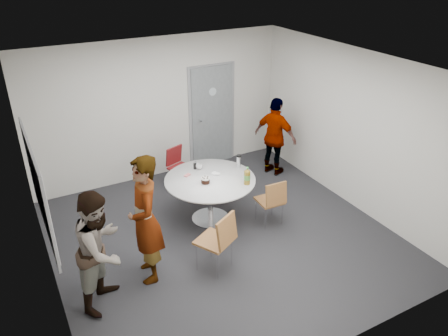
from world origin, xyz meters
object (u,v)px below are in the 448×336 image
whiteboard (39,188)px  chair_near_left (220,237)px  chair_far (178,163)px  table (212,185)px  chair_near_right (272,199)px  person_main (145,220)px  person_right (275,137)px  door (212,116)px  person_left (101,249)px

whiteboard → chair_near_left: size_ratio=2.06×
chair_near_left → chair_far: 2.56m
table → chair_near_left: (-0.50, -1.22, -0.09)m
table → chair_near_right: (0.78, -0.62, -0.16)m
whiteboard → chair_near_right: 3.48m
whiteboard → person_main: 1.37m
whiteboard → person_right: bearing=15.6°
whiteboard → table: size_ratio=1.29×
chair_near_left → person_main: (-0.90, 0.37, 0.35)m
person_right → chair_far: bearing=54.5°
door → person_left: 4.27m
person_main → person_right: size_ratio=1.16×
table → chair_near_right: 1.01m
table → person_left: (-2.04, -1.03, 0.15)m
table → chair_far: (-0.05, 1.31, -0.18)m
chair_near_left → person_right: (2.35, 2.12, 0.22)m
person_main → chair_near_right: bearing=105.1°
door → table: door is taller
whiteboard → table: 2.69m
whiteboard → chair_near_right: bearing=-4.9°
chair_near_left → person_main: bearing=128.9°
whiteboard → table: (2.55, 0.33, -0.79)m
whiteboard → chair_near_left: bearing=-23.2°
door → whiteboard: bearing=-147.3°
whiteboard → chair_far: size_ratio=2.38×
whiteboard → person_main: bearing=-23.9°
person_right → table: bearing=92.4°
door → chair_near_right: size_ratio=2.59×
chair_near_left → chair_near_right: size_ratio=1.13×
whiteboard → person_left: 1.08m
whiteboard → table: whiteboard is taller
door → person_main: door is taller
table → chair_near_left: 1.32m
door → table: (-1.01, -1.95, -0.37)m
table → person_main: size_ratio=0.81×
person_main → person_right: person_main is taller
person_left → door: bearing=-5.1°
chair_near_right → person_right: person_right is taller
chair_near_left → person_right: size_ratio=0.59×
chair_near_right → person_main: (-2.18, -0.22, 0.42)m
chair_near_left → person_left: size_ratio=0.57×
chair_far → person_right: bearing=148.8°
whiteboard → door: bearing=32.7°
person_left → chair_far: bearing=0.0°
chair_near_left → chair_far: size_ratio=1.16×
person_left → person_right: person_left is taller
person_left → person_right: (3.90, 1.93, -0.02)m
person_main → person_left: person_main is taller
person_left → chair_near_left: bearing=-56.4°
person_left → person_right: size_ratio=1.02×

